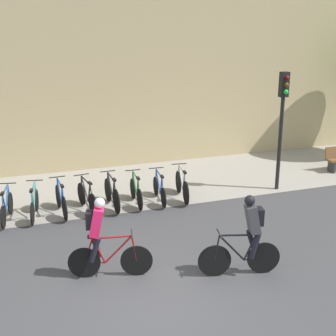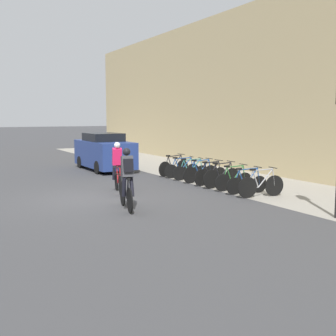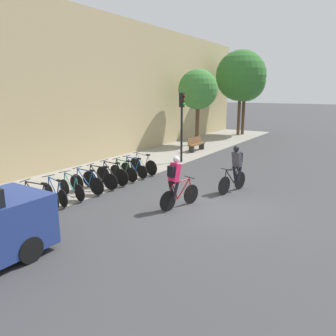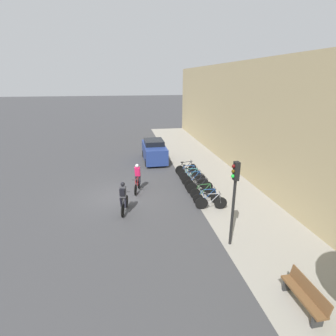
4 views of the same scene
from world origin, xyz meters
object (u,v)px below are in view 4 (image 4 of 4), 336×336
parked_bike_5 (200,187)px  cyclist_grey (123,197)px  bench (305,295)px  parked_bike_8 (211,202)px  traffic_light_pole (234,189)px  parked_car (154,151)px  parked_bike_1 (188,172)px  parked_bike_4 (197,183)px  parked_bike_0 (186,168)px  cyclist_pink (137,177)px  parked_bike_2 (191,175)px  parked_bike_6 (203,192)px  parked_bike_7 (207,197)px  parked_bike_3 (194,179)px

parked_bike_5 → cyclist_grey: bearing=-68.6°
bench → parked_bike_8: bearing=-173.8°
traffic_light_pole → parked_car: (-12.63, -1.73, -1.69)m
parked_bike_1 → parked_bike_4: (2.19, 0.00, 0.02)m
parked_bike_8 → bench: bearing=6.2°
parked_bike_0 → parked_bike_5: size_ratio=1.00×
parked_bike_1 → cyclist_grey: bearing=-44.7°
cyclist_pink → parked_bike_2: (-1.10, 3.79, -0.56)m
parked_bike_6 → parked_bike_8: parked_bike_8 is taller
cyclist_grey → parked_bike_6: bearing=103.4°
parked_bike_2 → parked_bike_5: 2.18m
parked_bike_6 → parked_bike_2: bearing=-180.0°
parked_bike_7 → parked_bike_0: bearing=180.0°
cyclist_pink → bench: bearing=24.3°
parked_bike_8 → traffic_light_pole: bearing=-4.1°
parked_bike_3 → parked_bike_6: size_ratio=1.06×
cyclist_grey → parked_bike_2: bearing=130.6°
parked_bike_4 → parked_bike_6: (1.45, 0.00, -0.01)m
parked_bike_0 → parked_bike_1: bearing=-0.1°
parked_bike_6 → parked_bike_7: 0.73m
parked_bike_1 → parked_car: (-4.33, -1.96, 0.52)m
parked_bike_1 → parked_bike_3: size_ratio=0.94×
parked_bike_2 → cyclist_grey: bearing=-49.4°
cyclist_pink → parked_bike_2: bearing=106.2°
cyclist_grey → parked_bike_5: bearing=111.4°
parked_bike_2 → parked_bike_3: 0.73m
parked_bike_5 → parked_bike_7: size_ratio=1.05×
parked_bike_1 → bench: (11.85, 0.73, 0.09)m
parked_bike_2 → parked_bike_8: parked_bike_8 is taller
parked_bike_1 → parked_car: bearing=-155.6°
cyclist_grey → bench: bearing=37.5°
parked_bike_2 → parked_bike_6: 2.91m
parked_bike_3 → parked_bike_7: size_ratio=1.04×
parked_bike_3 → parked_car: bearing=-161.3°
parked_bike_6 → parked_bike_8: size_ratio=0.92×
parked_bike_1 → parked_car: size_ratio=0.37×
parked_bike_4 → bench: bearing=4.3°
parked_bike_8 → parked_bike_4: bearing=-180.0°
parked_bike_6 → bench: parked_bike_6 is taller
parked_car → parked_bike_3: bearing=18.7°
parked_bike_4 → parked_bike_6: parked_bike_4 is taller
parked_bike_8 → parked_bike_6: bearing=-180.0°
bench → parked_car: (-16.17, -2.70, 0.42)m
parked_bike_1 → parked_bike_5: bearing=0.0°
cyclist_grey → parked_bike_5: (-1.85, 4.71, -0.53)m
cyclist_pink → bench: 11.00m
parked_bike_0 → parked_bike_3: 2.18m
parked_bike_7 → parked_car: (-8.69, -1.96, 0.52)m
parked_bike_4 → parked_bike_5: parked_bike_5 is taller
parked_bike_1 → parked_bike_8: bearing=0.0°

